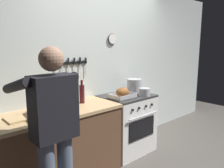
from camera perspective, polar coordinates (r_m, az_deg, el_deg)
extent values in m
cube|color=silver|center=(3.49, -2.96, 4.02)|extent=(6.00, 0.10, 2.60)
cube|color=black|center=(3.11, -10.31, 5.26)|extent=(0.51, 0.02, 0.04)
cube|color=silver|center=(2.99, -13.97, 2.72)|extent=(0.02, 0.00, 0.19)
cube|color=black|center=(2.98, -14.08, 5.26)|extent=(0.02, 0.02, 0.08)
cube|color=silver|center=(3.04, -12.43, 3.49)|extent=(0.01, 0.00, 0.13)
cube|color=black|center=(3.03, -12.51, 5.55)|extent=(0.02, 0.02, 0.09)
cube|color=silver|center=(3.09, -10.89, 3.24)|extent=(0.02, 0.00, 0.17)
cube|color=black|center=(3.07, -10.97, 5.63)|extent=(0.02, 0.02, 0.09)
cube|color=silver|center=(3.14, -9.41, 3.18)|extent=(0.02, 0.00, 0.19)
cube|color=black|center=(3.12, -9.49, 5.75)|extent=(0.02, 0.02, 0.09)
cube|color=silver|center=(3.19, -7.99, 3.61)|extent=(0.02, 0.00, 0.16)
cube|color=black|center=(3.17, -8.05, 5.89)|extent=(0.02, 0.02, 0.09)
cube|color=silver|center=(3.24, -6.60, 3.69)|extent=(0.02, 0.00, 0.17)
cube|color=black|center=(3.23, -6.65, 5.91)|extent=(0.02, 0.02, 0.08)
cylinder|color=white|center=(3.54, 0.05, 11.33)|extent=(0.15, 0.02, 0.15)
torus|color=black|center=(3.54, 0.05, 11.33)|extent=(0.17, 0.02, 0.17)
cube|color=brown|center=(2.83, -17.85, -16.50)|extent=(2.00, 0.62, 0.86)
cube|color=tan|center=(2.66, -18.39, -7.80)|extent=(2.03, 0.65, 0.04)
cube|color=white|center=(3.58, 3.66, -10.10)|extent=(0.76, 0.62, 0.87)
cube|color=black|center=(3.37, 7.57, -11.20)|extent=(0.53, 0.01, 0.28)
cube|color=#2D2D2D|center=(3.45, 3.74, -3.08)|extent=(0.76, 0.62, 0.03)
cylinder|color=black|center=(3.12, 5.25, -6.57)|extent=(0.04, 0.02, 0.04)
cylinder|color=black|center=(3.21, 6.87, -6.09)|extent=(0.04, 0.02, 0.04)
cylinder|color=black|center=(3.32, 8.61, -5.56)|extent=(0.04, 0.02, 0.04)
cylinder|color=black|center=(3.42, 10.04, -5.13)|extent=(0.04, 0.02, 0.04)
cylinder|color=silver|center=(3.29, 8.04, -7.92)|extent=(0.61, 0.02, 0.02)
cube|color=black|center=(2.01, -14.56, -5.71)|extent=(0.38, 0.22, 0.56)
sphere|color=#9E755B|center=(1.94, -15.12, 6.15)|extent=(0.21, 0.21, 0.21)
cylinder|color=black|center=(2.11, -22.91, -0.43)|extent=(0.09, 0.55, 0.22)
cylinder|color=black|center=(2.28, -12.92, 0.87)|extent=(0.09, 0.55, 0.22)
cube|color=#B7B7BC|center=(3.26, 2.65, -3.47)|extent=(0.34, 0.25, 0.01)
cube|color=#B7B7BC|center=(3.17, 4.25, -3.28)|extent=(0.34, 0.01, 0.05)
cube|color=#B7B7BC|center=(3.34, 1.15, -2.53)|extent=(0.34, 0.01, 0.05)
cube|color=#B7B7BC|center=(3.14, 0.44, -3.38)|extent=(0.01, 0.25, 0.05)
cube|color=#B7B7BC|center=(3.37, 4.72, -2.45)|extent=(0.01, 0.25, 0.05)
ellipsoid|color=brown|center=(3.24, 2.66, -2.12)|extent=(0.21, 0.15, 0.15)
cylinder|color=#B7B7BC|center=(3.68, 5.66, -0.33)|extent=(0.24, 0.24, 0.21)
cylinder|color=#B7B7BC|center=(3.42, 8.22, -2.00)|extent=(0.17, 0.17, 0.12)
cube|color=tan|center=(2.58, -21.41, -7.85)|extent=(0.36, 0.24, 0.02)
cylinder|color=#385623|center=(2.91, -13.07, -3.34)|extent=(0.07, 0.07, 0.22)
cylinder|color=#385623|center=(2.88, -13.18, -0.74)|extent=(0.03, 0.03, 0.05)
cylinder|color=black|center=(2.87, -13.21, -0.13)|extent=(0.03, 0.03, 0.01)
cylinder|color=#47141E|center=(3.00, -7.61, -2.55)|extent=(0.07, 0.07, 0.24)
cylinder|color=#47141E|center=(2.97, -7.68, 0.21)|extent=(0.03, 0.03, 0.05)
cylinder|color=maroon|center=(2.96, -7.69, 0.85)|extent=(0.03, 0.03, 0.01)
cylinder|color=gold|center=(2.89, -11.43, -3.37)|extent=(0.07, 0.07, 0.22)
cylinder|color=gold|center=(2.86, -11.53, -0.77)|extent=(0.03, 0.03, 0.05)
cylinder|color=black|center=(2.85, -11.55, -0.16)|extent=(0.03, 0.03, 0.01)
cylinder|color=red|center=(2.76, -18.79, -5.47)|extent=(0.05, 0.05, 0.12)
cylinder|color=red|center=(2.75, -18.88, -4.06)|extent=(0.02, 0.02, 0.03)
cylinder|color=#197219|center=(2.74, -18.90, -3.66)|extent=(0.02, 0.02, 0.01)
cylinder|color=black|center=(2.67, -19.99, -5.48)|extent=(0.06, 0.06, 0.17)
cylinder|color=black|center=(2.65, -20.12, -3.33)|extent=(0.03, 0.03, 0.04)
cylinder|color=#B21919|center=(2.64, -20.16, -2.79)|extent=(0.03, 0.03, 0.01)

